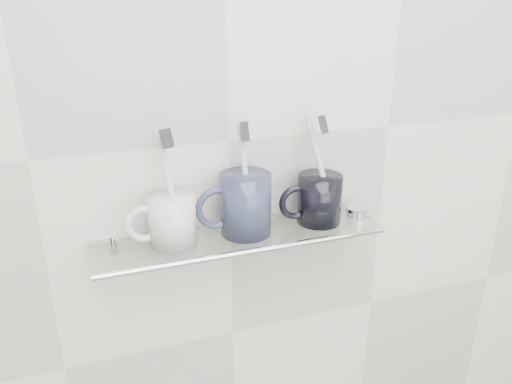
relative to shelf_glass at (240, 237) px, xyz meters
name	(u,v)px	position (x,y,z in m)	size (l,w,h in m)	color
wall_back	(229,141)	(0.00, 0.06, 0.15)	(2.50, 2.50, 0.00)	beige
shelf_glass	(240,237)	(0.00, 0.00, 0.00)	(0.50, 0.12, 0.01)	silver
shelf_rail	(251,252)	(0.00, -0.06, 0.00)	(0.01, 0.01, 0.50)	silver
bracket_left	(114,249)	(-0.21, 0.05, -0.01)	(0.02, 0.02, 0.03)	silver
bracket_right	(336,215)	(0.21, 0.05, -0.01)	(0.02, 0.02, 0.03)	silver
mug_left	(172,220)	(-0.11, 0.00, 0.05)	(0.08, 0.08, 0.09)	white
mug_left_handle	(145,224)	(-0.16, 0.00, 0.05)	(0.06, 0.06, 0.01)	white
toothbrush_left	(170,187)	(-0.11, 0.00, 0.10)	(0.01, 0.01, 0.19)	silver
bristles_left	(167,139)	(-0.11, 0.00, 0.19)	(0.01, 0.02, 0.03)	#282A2D
mug_center	(246,204)	(0.01, 0.00, 0.06)	(0.09, 0.09, 0.11)	#1F253A
mug_center_handle	(218,208)	(-0.04, 0.00, 0.06)	(0.08, 0.08, 0.01)	#1F253A
toothbrush_center	(246,178)	(0.01, 0.00, 0.10)	(0.01, 0.01, 0.19)	#A2BAC5
bristles_center	(245,131)	(0.01, 0.00, 0.19)	(0.01, 0.02, 0.03)	#282A2D
mug_right	(319,199)	(0.15, 0.00, 0.05)	(0.08, 0.08, 0.09)	black
mug_right_handle	(296,202)	(0.11, 0.00, 0.05)	(0.07, 0.07, 0.01)	black
toothbrush_right	(321,169)	(0.15, 0.00, 0.10)	(0.01, 0.01, 0.19)	beige
bristles_right	(323,124)	(0.15, 0.00, 0.19)	(0.01, 0.02, 0.03)	#282A2D
chrome_cap	(357,211)	(0.23, 0.00, 0.01)	(0.04, 0.04, 0.02)	silver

